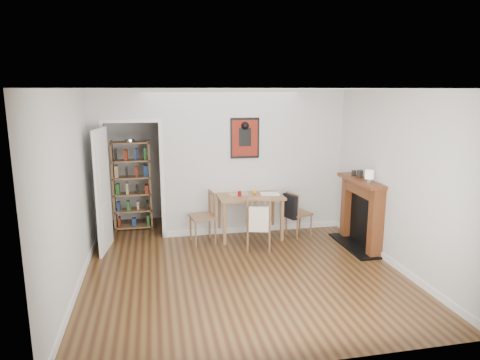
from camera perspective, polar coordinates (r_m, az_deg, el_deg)
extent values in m
plane|color=brown|center=(6.69, -0.34, -10.81)|extent=(5.20, 5.20, 0.00)
plane|color=silver|center=(8.83, -3.63, 3.51)|extent=(4.50, 0.00, 4.50)
plane|color=silver|center=(3.88, 7.18, -7.54)|extent=(4.50, 0.00, 4.50)
plane|color=silver|center=(6.28, -20.93, -0.70)|extent=(0.00, 5.20, 5.20)
plane|color=silver|center=(7.09, 17.79, 0.88)|extent=(0.00, 5.20, 5.20)
plane|color=white|center=(6.18, -0.37, 12.04)|extent=(5.20, 5.20, 0.00)
cube|color=silver|center=(7.77, 1.81, 2.38)|extent=(3.35, 0.10, 2.60)
cube|color=silver|center=(7.63, -18.36, 1.59)|extent=(0.25, 0.10, 2.60)
cube|color=silver|center=(7.47, -14.44, 9.54)|extent=(0.90, 0.10, 0.55)
cube|color=white|center=(7.67, -17.52, -0.40)|extent=(0.06, 0.14, 2.05)
cube|color=white|center=(7.62, -10.34, -0.11)|extent=(0.06, 0.14, 2.05)
cube|color=white|center=(8.02, 1.85, -6.53)|extent=(3.35, 0.02, 0.10)
cube|color=white|center=(6.11, -20.85, -13.45)|extent=(0.02, 4.00, 0.10)
cube|color=white|center=(6.93, 19.50, -10.27)|extent=(0.02, 4.00, 0.10)
cube|color=white|center=(7.21, -17.80, -1.37)|extent=(0.15, 0.80, 2.00)
cube|color=black|center=(7.61, 0.65, 5.60)|extent=(0.52, 0.02, 0.72)
cube|color=maroon|center=(7.60, 0.67, 5.59)|extent=(0.46, 0.00, 0.64)
cube|color=olive|center=(7.54, 1.33, -2.16)|extent=(1.14, 0.72, 0.04)
cube|color=olive|center=(7.27, -2.07, -5.88)|extent=(0.05, 0.05, 0.73)
cube|color=olive|center=(7.49, 5.62, -5.39)|extent=(0.05, 0.05, 0.73)
cube|color=olive|center=(7.83, -2.80, -4.57)|extent=(0.05, 0.05, 0.73)
cube|color=olive|center=(8.04, 4.37, -4.15)|extent=(0.05, 0.05, 0.73)
cube|color=black|center=(7.60, 6.65, -3.53)|extent=(0.20, 0.34, 0.43)
cube|color=beige|center=(6.84, 2.51, -5.18)|extent=(0.33, 0.18, 0.40)
cube|color=olive|center=(8.29, -16.50, -0.76)|extent=(0.04, 0.28, 1.68)
cube|color=olive|center=(8.25, -11.86, -0.57)|extent=(0.04, 0.28, 1.68)
cube|color=olive|center=(8.47, -13.91, -5.98)|extent=(0.71, 0.28, 0.03)
cube|color=olive|center=(8.30, -14.13, -1.80)|extent=(0.71, 0.28, 0.03)
cube|color=olive|center=(8.13, -14.47, 4.87)|extent=(0.71, 0.28, 0.03)
cube|color=maroon|center=(8.26, -14.19, -0.67)|extent=(0.62, 0.23, 0.23)
cube|color=brown|center=(7.01, 17.66, -5.56)|extent=(0.20, 0.16, 1.10)
cube|color=brown|center=(7.85, 14.18, -3.50)|extent=(0.20, 0.16, 1.10)
cube|color=brown|center=(7.27, 15.86, -0.10)|extent=(0.30, 1.21, 0.06)
cube|color=brown|center=(7.31, 16.02, -1.08)|extent=(0.20, 0.85, 0.20)
cube|color=black|center=(7.48, 16.18, -5.17)|extent=(0.08, 0.81, 0.88)
cube|color=black|center=(7.56, 15.18, -8.40)|extent=(0.45, 1.25, 0.03)
cylinder|color=maroon|center=(7.44, -0.06, -1.83)|extent=(0.07, 0.07, 0.09)
sphere|color=#FF980D|center=(7.58, 1.97, -1.60)|extent=(0.08, 0.08, 0.08)
cube|color=beige|center=(7.59, -0.17, -1.88)|extent=(0.36, 0.28, 0.00)
cube|color=white|center=(7.61, 4.01, -1.83)|extent=(0.36, 0.29, 0.02)
cylinder|color=silver|center=(6.93, 16.82, -0.16)|extent=(0.07, 0.07, 0.08)
cylinder|color=beige|center=(6.91, 16.87, 0.71)|extent=(0.14, 0.14, 0.14)
cylinder|color=black|center=(7.36, 15.67, 0.79)|extent=(0.10, 0.10, 0.13)
cylinder|color=black|center=(7.50, 14.93, 0.91)|extent=(0.08, 0.08, 0.09)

